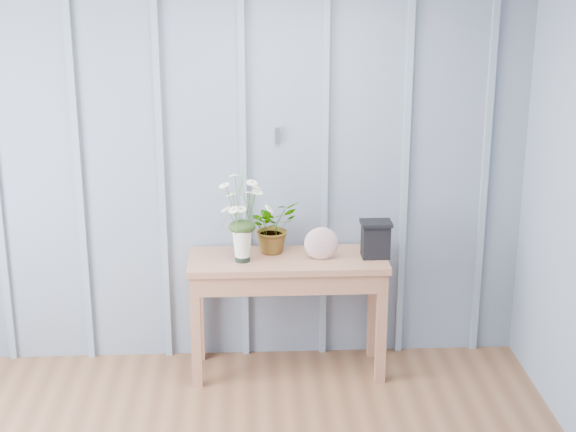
{
  "coord_description": "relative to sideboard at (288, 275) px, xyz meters",
  "views": [
    {
      "loc": [
        0.27,
        -2.99,
        2.6
      ],
      "look_at": [
        0.51,
        1.94,
        1.03
      ],
      "focal_mm": 55.0,
      "sensor_mm": 36.0,
      "label": 1
    }
  ],
  "objects": [
    {
      "name": "daisy_vase",
      "position": [
        -0.27,
        -0.05,
        0.46
      ],
      "size": [
        0.39,
        0.3,
        0.56
      ],
      "color": "black",
      "rests_on": "sideboard"
    },
    {
      "name": "room_shell",
      "position": [
        -0.51,
        -1.08,
        1.35
      ],
      "size": [
        4.0,
        4.5,
        2.5
      ],
      "color": "gray",
      "rests_on": "ground"
    },
    {
      "name": "carved_box",
      "position": [
        0.53,
        -0.01,
        0.23
      ],
      "size": [
        0.19,
        0.15,
        0.23
      ],
      "color": "black",
      "rests_on": "sideboard"
    },
    {
      "name": "sideboard",
      "position": [
        0.0,
        0.0,
        0.0
      ],
      "size": [
        1.2,
        0.45,
        0.75
      ],
      "color": "#996349",
      "rests_on": "ground"
    },
    {
      "name": "felt_disc_vessel",
      "position": [
        0.2,
        -0.04,
        0.22
      ],
      "size": [
        0.21,
        0.06,
        0.21
      ],
      "primitive_type": "ellipsoid",
      "rotation": [
        0.0,
        0.0,
        -0.02
      ],
      "color": "#904F5E",
      "rests_on": "sideboard"
    },
    {
      "name": "spider_plant",
      "position": [
        -0.08,
        0.11,
        0.28
      ],
      "size": [
        0.38,
        0.37,
        0.32
      ],
      "primitive_type": "imported",
      "rotation": [
        0.0,
        0.0,
        0.58
      ],
      "color": "#1F3814",
      "rests_on": "sideboard"
    }
  ]
}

